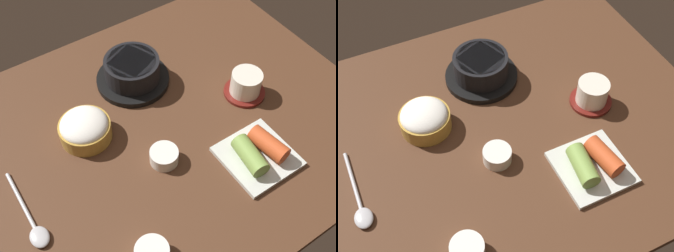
# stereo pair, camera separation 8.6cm
# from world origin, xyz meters

# --- Properties ---
(dining_table) EXTENTS (1.00, 0.76, 0.02)m
(dining_table) POSITION_xyz_m (0.00, 0.00, 0.01)
(dining_table) COLOR #4C2D1C
(dining_table) RESTS_ON ground
(stone_pot) EXTENTS (0.18, 0.18, 0.07)m
(stone_pot) POSITION_xyz_m (0.04, 0.17, 0.05)
(stone_pot) COLOR black
(stone_pot) RESTS_ON dining_table
(rice_bowl) EXTENTS (0.11, 0.11, 0.06)m
(rice_bowl) POSITION_xyz_m (-0.13, 0.08, 0.05)
(rice_bowl) COLOR #B78C38
(rice_bowl) RESTS_ON dining_table
(tea_cup_with_saucer) EXTENTS (0.10, 0.10, 0.06)m
(tea_cup_with_saucer) POSITION_xyz_m (0.24, -0.02, 0.05)
(tea_cup_with_saucer) COLOR maroon
(tea_cup_with_saucer) RESTS_ON dining_table
(banchan_cup_center) EXTENTS (0.06, 0.06, 0.03)m
(banchan_cup_center) POSITION_xyz_m (-0.03, -0.07, 0.04)
(banchan_cup_center) COLOR white
(banchan_cup_center) RESTS_ON dining_table
(kimchi_plate) EXTENTS (0.15, 0.15, 0.05)m
(kimchi_plate) POSITION_xyz_m (0.14, -0.18, 0.04)
(kimchi_plate) COLOR silver
(kimchi_plate) RESTS_ON dining_table
(side_bowl_near) EXTENTS (0.06, 0.06, 0.03)m
(side_bowl_near) POSITION_xyz_m (-0.16, -0.24, 0.04)
(side_bowl_near) COLOR white
(side_bowl_near) RESTS_ON dining_table
(spoon) EXTENTS (0.04, 0.19, 0.01)m
(spoon) POSITION_xyz_m (-0.32, -0.06, 0.03)
(spoon) COLOR #B7B7BC
(spoon) RESTS_ON dining_table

